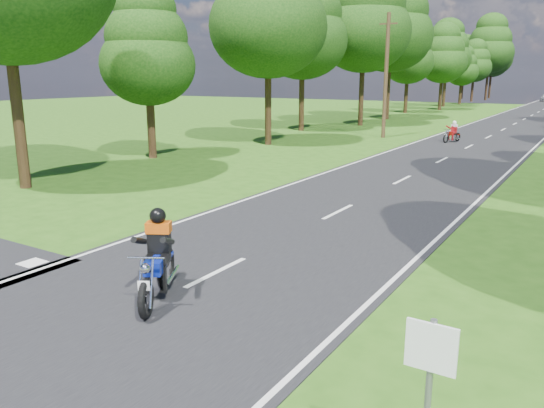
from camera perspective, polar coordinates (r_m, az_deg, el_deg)
The scene contains 7 objects.
ground at distance 9.91m, azimuth -13.20°, elevation -10.77°, with size 160.00×160.00×0.00m, color #254E11.
main_road at distance 56.80m, azimuth 25.50°, elevation 8.24°, with size 7.00×140.00×0.02m, color black.
road_markings at distance 54.96m, azimuth 25.12°, elevation 8.15°, with size 7.40×140.00×0.01m.
telegraph_pole at distance 36.49m, azimuth 12.16°, elevation 13.37°, with size 1.20×0.26×8.00m.
road_sign at distance 5.14m, azimuth 16.47°, elevation -18.50°, with size 0.45×0.07×2.00m.
rider_near_blue at distance 9.91m, azimuth -12.31°, elevation -5.38°, with size 0.67×2.01×1.67m, color #0E219B, non-canonical shape.
rider_far_red at distance 35.02m, azimuth 18.82°, elevation 7.40°, with size 0.53×1.59×1.32m, color maroon, non-canonical shape.
Camera 1 is at (6.53, -6.28, 4.03)m, focal length 35.00 mm.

